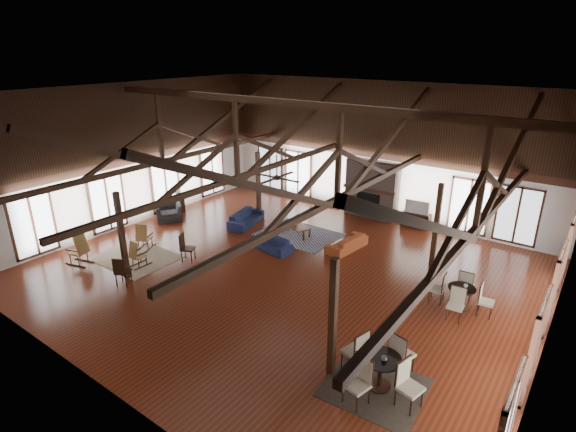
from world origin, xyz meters
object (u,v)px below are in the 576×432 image
Objects in this scene: sofa_navy_front at (271,244)px; armchair at (169,212)px; cafe_table_near at (381,367)px; sofa_orange at (347,243)px; coffee_table at (296,226)px; sofa_navy_left at (246,218)px; tv_console at (416,219)px; cafe_table_far at (461,294)px.

sofa_navy_front is 1.55× the size of armchair.
cafe_table_near reaches higher than sofa_navy_front.
cafe_table_near is (4.26, -6.12, 0.28)m from sofa_orange.
sofa_navy_left is at bearing -152.63° from coffee_table.
coffee_table is 5.98m from armchair.
sofa_navy_front is at bearing -45.87° from sofa_orange.
sofa_orange is (4.82, 0.35, -0.02)m from sofa_navy_left.
cafe_table_near is at bearing -73.31° from tv_console.
cafe_table_far reaches higher than sofa_navy_left.
sofa_navy_front is 2.91m from sofa_orange.
tv_console reaches higher than sofa_navy_left.
cafe_table_near is (12.27, -4.16, 0.19)m from armchair.
cafe_table_near is 10.44m from tv_console.
sofa_navy_left reaches higher than coffee_table.
cafe_table_near is at bearing -21.04° from coffee_table.
sofa_orange is at bearing -98.40° from sofa_navy_left.
cafe_table_far reaches higher than coffee_table.
armchair is 0.92× the size of tv_console.
tv_console reaches higher than sofa_navy_front.
armchair is (-5.69, -0.20, 0.11)m from sofa_navy_front.
sofa_orange is 4.07m from tv_console.
armchair reaches higher than coffee_table.
coffee_table is 1.18× the size of tv_console.
armchair is at bearing -178.67° from cafe_table_far.
coffee_table is at bearing 167.51° from cafe_table_far.
armchair is at bearing 104.15° from sofa_navy_left.
armchair is 0.52× the size of cafe_table_near.
sofa_navy_left is at bearing -27.86° from armchair.
cafe_table_near reaches higher than coffee_table.
tv_console is (-3.00, 9.99, -0.25)m from cafe_table_near.
tv_console is at bearing 168.85° from sofa_orange.
tv_console is at bearing 106.69° from cafe_table_near.
sofa_navy_left is 1.42× the size of coffee_table.
cafe_table_near is at bearing -73.33° from armchair.
armchair is at bearing 161.27° from cafe_table_near.
cafe_table_far is 1.54× the size of tv_console.
cafe_table_far is at bearing -110.39° from sofa_navy_left.
armchair is 12.96m from cafe_table_near.
sofa_navy_left is at bearing 157.84° from sofa_navy_front.
sofa_navy_left is at bearing -145.22° from tv_console.
tv_console is at bearing -22.44° from armchair.
armchair is 0.60× the size of cafe_table_far.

